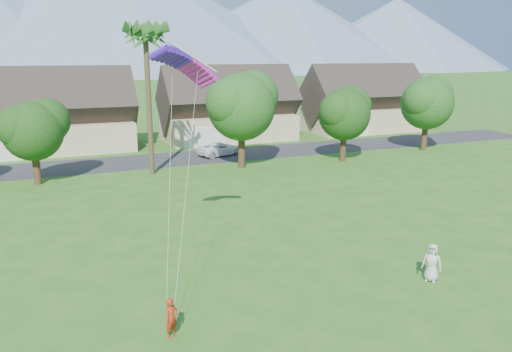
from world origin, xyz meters
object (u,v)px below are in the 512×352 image
watcher (432,263)px  parafoil_kite (185,63)px  parked_car (220,149)px  kite_flyer (171,318)px

watcher → parafoil_kite: (-9.29, 6.74, 8.70)m
parked_car → parafoil_kite: parafoil_kite is taller
parked_car → parafoil_kite: (-9.62, -24.33, 8.91)m
kite_flyer → parafoil_kite: size_ratio=0.41×
kite_flyer → watcher: (11.87, 0.15, 0.12)m
parked_car → parafoil_kite: 27.63m
watcher → parked_car: 31.07m
parafoil_kite → watcher: bearing=-63.2°
kite_flyer → parafoil_kite: 11.48m
kite_flyer → parked_car: kite_flyer is taller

